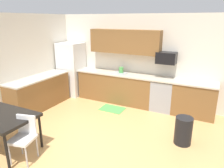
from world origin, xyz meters
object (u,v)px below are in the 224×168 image
object	(u,v)px
microwave	(166,58)
kettle	(121,70)
trash_bin	(183,131)
chair_near_table	(24,135)
oven_range	(163,95)
dining_table	(0,118)
refrigerator	(72,69)

from	to	relation	value
microwave	kettle	size ratio (longest dim) A/B	2.70
trash_bin	kettle	bearing A→B (deg)	143.46
chair_near_table	trash_bin	distance (m)	3.17
chair_near_table	oven_range	bearing A→B (deg)	63.34
dining_table	chair_near_table	bearing A→B (deg)	-1.39
refrigerator	dining_table	xyz separation A→B (m)	(0.78, -3.34, -0.20)
dining_table	oven_range	bearing A→B (deg)	55.09
chair_near_table	trash_bin	bearing A→B (deg)	36.08
microwave	kettle	distance (m)	1.44
refrigerator	chair_near_table	xyz separation A→B (m)	(1.44, -3.35, -0.39)
oven_range	refrigerator	bearing A→B (deg)	-178.55
refrigerator	trash_bin	size ratio (longest dim) A/B	2.98
oven_range	dining_table	world-z (taller)	oven_range
microwave	dining_table	distance (m)	4.33
oven_range	trash_bin	world-z (taller)	oven_range
dining_table	trash_bin	xyz separation A→B (m)	(3.22, 1.85, -0.40)
kettle	chair_near_table	bearing A→B (deg)	-96.11
refrigerator	kettle	distance (m)	1.82
refrigerator	dining_table	world-z (taller)	refrigerator
trash_bin	kettle	world-z (taller)	kettle
oven_range	kettle	bearing A→B (deg)	177.88
refrigerator	trash_bin	world-z (taller)	refrigerator
dining_table	chair_near_table	size ratio (longest dim) A/B	1.65
refrigerator	kettle	bearing A→B (deg)	4.10
oven_range	microwave	size ratio (longest dim) A/B	1.69
microwave	trash_bin	distance (m)	2.23
microwave	chair_near_table	world-z (taller)	microwave
oven_range	trash_bin	bearing A→B (deg)	-62.01
dining_table	kettle	distance (m)	3.63
microwave	kettle	bearing A→B (deg)	-177.88
refrigerator	chair_near_table	world-z (taller)	refrigerator
kettle	dining_table	bearing A→B (deg)	-106.60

